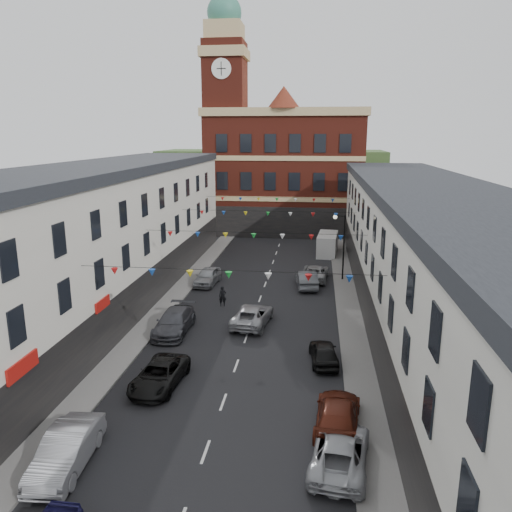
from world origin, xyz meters
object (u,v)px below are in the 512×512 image
at_px(car_right_f, 315,273).
at_px(pedestrian, 223,296).
at_px(car_right_b, 340,451).
at_px(street_lamp, 341,238).
at_px(car_left_e, 208,276).
at_px(car_right_e, 306,279).
at_px(moving_car, 252,315).
at_px(car_left_c, 159,375).
at_px(car_left_d, 174,322).
at_px(white_van, 327,244).
at_px(car_right_d, 324,353).
at_px(car_left_b, 66,450).
at_px(car_right_c, 338,414).

relative_size(car_right_f, pedestrian, 3.16).
bearing_deg(car_right_b, street_lamp, -84.95).
distance_m(car_left_e, car_right_e, 8.63).
relative_size(car_right_b, moving_car, 0.97).
bearing_deg(car_left_c, car_left_d, 104.52).
xyz_separation_m(street_lamp, pedestrian, (-9.21, -8.01, -3.13)).
height_order(moving_car, white_van, white_van).
bearing_deg(car_right_d, car_left_d, -25.41).
bearing_deg(pedestrian, white_van, 50.58).
distance_m(car_left_d, car_right_f, 16.38).
xyz_separation_m(car_left_d, white_van, (10.49, 23.62, 0.41)).
height_order(street_lamp, car_left_b, street_lamp).
height_order(car_right_d, pedestrian, pedestrian).
xyz_separation_m(car_left_c, car_left_d, (-1.29, 7.25, 0.10)).
xyz_separation_m(car_left_b, white_van, (10.82, 37.67, 0.38)).
xyz_separation_m(car_right_c, car_right_e, (-1.90, 21.25, 0.05)).
height_order(car_left_d, car_right_b, car_left_d).
bearing_deg(car_left_e, moving_car, -55.87).
bearing_deg(car_left_b, car_right_c, 16.62).
distance_m(car_right_b, car_right_d, 9.19).
height_order(car_right_b, car_right_e, car_right_e).
bearing_deg(car_right_c, car_right_e, -79.96).
distance_m(car_right_f, moving_car, 12.32).
bearing_deg(car_right_d, car_left_b, 40.10).
relative_size(car_left_c, car_left_e, 1.08).
bearing_deg(moving_car, car_right_c, 121.04).
xyz_separation_m(car_left_e, car_right_d, (9.99, -14.46, -0.09)).
bearing_deg(car_left_c, pedestrian, 90.23).
relative_size(car_left_e, car_right_d, 1.14).
height_order(car_left_d, car_right_f, car_left_d).
relative_size(car_left_d, white_van, 0.98).
distance_m(car_left_e, car_right_f, 9.69).
bearing_deg(pedestrian, street_lamp, 26.16).
bearing_deg(moving_car, car_left_c, 74.99).
distance_m(street_lamp, car_left_e, 12.28).
xyz_separation_m(moving_car, pedestrian, (-2.75, 3.57, 0.10)).
bearing_deg(car_right_c, car_right_d, -80.37).
bearing_deg(car_right_e, pedestrian, 34.47).
relative_size(street_lamp, car_left_e, 1.41).
xyz_separation_m(car_left_c, pedestrian, (0.94, 12.80, 0.14)).
xyz_separation_m(car_left_d, car_left_e, (-0.14, 11.01, -0.01)).
distance_m(car_left_c, car_right_b, 10.57).
height_order(car_left_e, car_right_c, car_left_e).
bearing_deg(car_right_e, car_right_f, -114.72).
relative_size(street_lamp, car_left_b, 1.30).
bearing_deg(car_right_c, car_left_c, -12.13).
bearing_deg(car_left_e, pedestrian, -61.98).
bearing_deg(car_right_d, pedestrian, -55.83).
height_order(car_right_d, car_right_f, car_right_f).
bearing_deg(car_left_e, white_van, 54.42).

